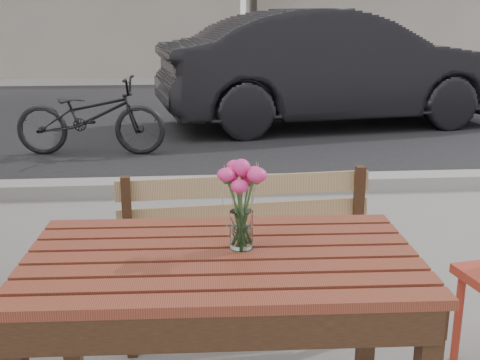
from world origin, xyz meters
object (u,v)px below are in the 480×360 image
object	(u,v)px
main_vase	(241,194)
bicycle	(91,116)
parked_car	(334,68)
main_table	(222,290)

from	to	relation	value
main_vase	bicycle	bearing A→B (deg)	104.59
main_vase	parked_car	distance (m)	6.44
main_vase	parked_car	size ratio (longest dim) A/B	0.06
main_vase	parked_car	xyz separation A→B (m)	(1.77, 6.19, -0.17)
bicycle	parked_car	bearing A→B (deg)	-58.76
parked_car	bicycle	size ratio (longest dim) A/B	2.92
parked_car	bicycle	distance (m)	3.37
bicycle	main_table	bearing A→B (deg)	-161.92
main_table	bicycle	distance (m)	4.86
parked_car	main_table	bearing A→B (deg)	154.58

